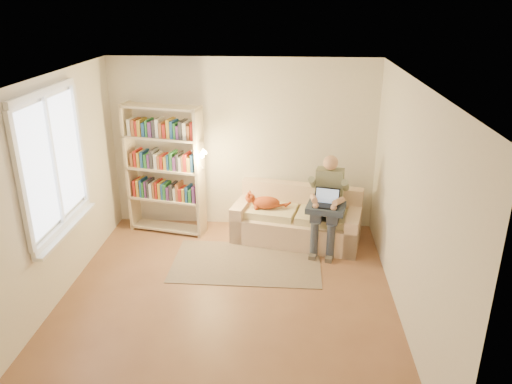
# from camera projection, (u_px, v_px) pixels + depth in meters

# --- Properties ---
(floor) EXTENTS (4.50, 4.50, 0.00)m
(floor) POSITION_uv_depth(u_px,v_px,m) (226.00, 302.00, 5.94)
(floor) COLOR brown
(floor) RESTS_ON ground
(ceiling) EXTENTS (4.00, 4.50, 0.02)m
(ceiling) POSITION_uv_depth(u_px,v_px,m) (221.00, 82.00, 4.99)
(ceiling) COLOR white
(ceiling) RESTS_ON wall_back
(wall_left) EXTENTS (0.02, 4.50, 2.60)m
(wall_left) POSITION_uv_depth(u_px,v_px,m) (47.00, 197.00, 5.59)
(wall_left) COLOR silver
(wall_left) RESTS_ON floor
(wall_right) EXTENTS (0.02, 4.50, 2.60)m
(wall_right) POSITION_uv_depth(u_px,v_px,m) (409.00, 206.00, 5.34)
(wall_right) COLOR silver
(wall_right) RESTS_ON floor
(wall_back) EXTENTS (4.00, 0.02, 2.60)m
(wall_back) POSITION_uv_depth(u_px,v_px,m) (243.00, 145.00, 7.55)
(wall_back) COLOR silver
(wall_back) RESTS_ON floor
(wall_front) EXTENTS (4.00, 0.02, 2.60)m
(wall_front) POSITION_uv_depth(u_px,v_px,m) (181.00, 329.00, 3.38)
(wall_front) COLOR silver
(wall_front) RESTS_ON floor
(window) EXTENTS (0.12, 1.52, 1.69)m
(window) POSITION_uv_depth(u_px,v_px,m) (58.00, 185.00, 5.75)
(window) COLOR white
(window) RESTS_ON wall_left
(sofa) EXTENTS (1.96, 1.19, 0.78)m
(sofa) POSITION_uv_depth(u_px,v_px,m) (297.00, 221.00, 7.40)
(sofa) COLOR beige
(sofa) RESTS_ON floor
(person) EXTENTS (0.49, 0.66, 1.35)m
(person) POSITION_uv_depth(u_px,v_px,m) (328.00, 199.00, 6.98)
(person) COLOR gray
(person) RESTS_ON sofa
(cat) EXTENTS (0.63, 0.29, 0.22)m
(cat) POSITION_uv_depth(u_px,v_px,m) (266.00, 202.00, 7.29)
(cat) COLOR #DA5E2A
(cat) RESTS_ON sofa
(blanket) EXTENTS (0.59, 0.52, 0.09)m
(blanket) POSITION_uv_depth(u_px,v_px,m) (324.00, 207.00, 6.90)
(blanket) COLOR #2A3549
(blanket) RESTS_ON person
(laptop) EXTENTS (0.39, 0.35, 0.29)m
(laptop) POSITION_uv_depth(u_px,v_px,m) (325.00, 201.00, 6.87)
(laptop) COLOR black
(laptop) RESTS_ON blanket
(bookshelf) EXTENTS (1.29, 0.62, 1.97)m
(bookshelf) POSITION_uv_depth(u_px,v_px,m) (165.00, 164.00, 7.38)
(bookshelf) COLOR beige
(bookshelf) RESTS_ON floor
(rug) EXTENTS (2.01, 1.20, 0.01)m
(rug) POSITION_uv_depth(u_px,v_px,m) (247.00, 263.00, 6.81)
(rug) COLOR #7F6D5C
(rug) RESTS_ON floor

